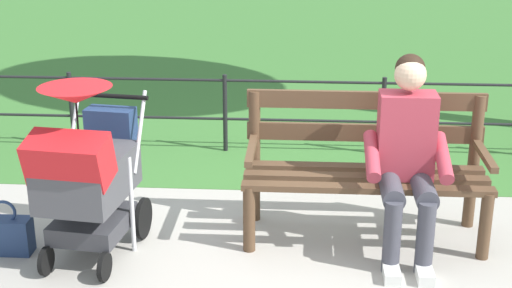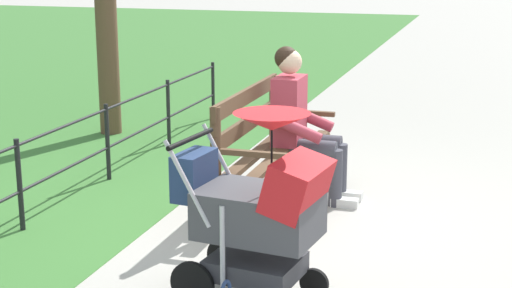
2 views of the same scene
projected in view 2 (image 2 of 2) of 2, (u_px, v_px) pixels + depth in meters
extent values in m
plane|color=#ADA89E|center=(266.00, 223.00, 5.99)|extent=(60.00, 60.00, 0.00)
cube|color=brown|center=(260.00, 151.00, 6.32)|extent=(1.60, 0.11, 0.04)
cube|color=brown|center=(281.00, 153.00, 6.27)|extent=(1.60, 0.11, 0.04)
cube|color=brown|center=(303.00, 154.00, 6.22)|extent=(1.60, 0.11, 0.04)
cube|color=brown|center=(248.00, 124.00, 6.30)|extent=(1.60, 0.04, 0.12)
cube|color=brown|center=(248.00, 96.00, 6.24)|extent=(1.60, 0.04, 0.12)
cylinder|color=brown|center=(325.00, 159.00, 6.96)|extent=(0.08, 0.08, 0.45)
cylinder|color=brown|center=(274.00, 128.00, 7.04)|extent=(0.08, 0.08, 0.95)
cube|color=brown|center=(304.00, 113.00, 6.92)|extent=(0.05, 0.56, 0.04)
cylinder|color=brown|center=(280.00, 211.00, 5.57)|extent=(0.08, 0.08, 0.45)
cylinder|color=brown|center=(216.00, 172.00, 5.65)|extent=(0.08, 0.08, 0.95)
cube|color=brown|center=(253.00, 154.00, 5.53)|extent=(0.05, 0.56, 0.04)
cylinder|color=#42424C|center=(317.00, 142.00, 6.52)|extent=(0.14, 0.40, 0.14)
cylinder|color=#42424C|center=(312.00, 148.00, 6.33)|extent=(0.14, 0.40, 0.14)
cylinder|color=#42424C|center=(340.00, 172.00, 6.52)|extent=(0.11, 0.11, 0.47)
cylinder|color=#42424C|center=(335.00, 178.00, 6.33)|extent=(0.11, 0.11, 0.47)
cube|color=silver|center=(349.00, 195.00, 6.54)|extent=(0.10, 0.22, 0.07)
cube|color=silver|center=(345.00, 203.00, 6.36)|extent=(0.10, 0.22, 0.07)
cube|color=#B23847|center=(289.00, 110.00, 6.42)|extent=(0.36, 0.22, 0.56)
cylinder|color=#B23847|center=(310.00, 118.00, 6.61)|extent=(0.09, 0.43, 0.23)
cylinder|color=#B23847|center=(297.00, 129.00, 6.21)|extent=(0.09, 0.43, 0.23)
sphere|color=beige|center=(290.00, 62.00, 6.32)|extent=(0.20, 0.20, 0.20)
sphere|color=black|center=(286.00, 58.00, 6.33)|extent=(0.19, 0.19, 0.19)
cylinder|color=black|center=(227.00, 257.00, 4.96)|extent=(0.07, 0.28, 0.28)
cylinder|color=black|center=(192.00, 284.00, 4.55)|extent=(0.07, 0.28, 0.28)
cylinder|color=black|center=(314.00, 283.00, 4.69)|extent=(0.05, 0.18, 0.18)
cube|color=#38383D|center=(256.00, 266.00, 4.61)|extent=(0.48, 0.57, 0.12)
cylinder|color=silver|center=(256.00, 234.00, 4.83)|extent=(0.03, 0.03, 0.65)
cylinder|color=silver|center=(223.00, 260.00, 4.43)|extent=(0.03, 0.03, 0.65)
cube|color=#47474C|center=(259.00, 213.00, 4.53)|extent=(0.54, 0.73, 0.28)
cube|color=red|center=(298.00, 185.00, 4.38)|extent=(0.51, 0.36, 0.33)
cylinder|color=black|center=(191.00, 139.00, 4.61)|extent=(0.52, 0.10, 0.03)
cylinder|color=silver|center=(224.00, 164.00, 4.82)|extent=(0.06, 0.30, 0.49)
cylinder|color=silver|center=(187.00, 184.00, 4.41)|extent=(0.06, 0.30, 0.49)
cone|color=red|center=(272.00, 122.00, 4.36)|extent=(0.49, 0.49, 0.10)
cylinder|color=black|center=(272.00, 153.00, 4.40)|extent=(0.01, 0.01, 0.30)
cube|color=navy|center=(194.00, 175.00, 4.65)|extent=(0.34, 0.20, 0.28)
cylinder|color=black|center=(213.00, 91.00, 9.58)|extent=(0.04, 0.04, 0.70)
cylinder|color=black|center=(168.00, 113.00, 8.30)|extent=(0.04, 0.04, 0.70)
cylinder|color=black|center=(108.00, 142.00, 7.03)|extent=(0.04, 0.04, 0.70)
cylinder|color=black|center=(20.00, 185.00, 5.75)|extent=(0.04, 0.04, 0.70)
cylinder|color=black|center=(66.00, 126.00, 6.31)|extent=(6.88, 0.02, 0.02)
cylinder|color=black|center=(68.00, 167.00, 6.40)|extent=(6.88, 0.02, 0.02)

